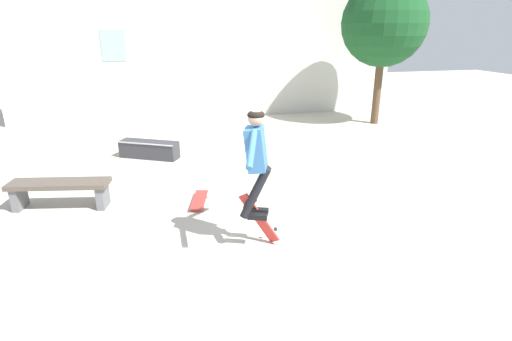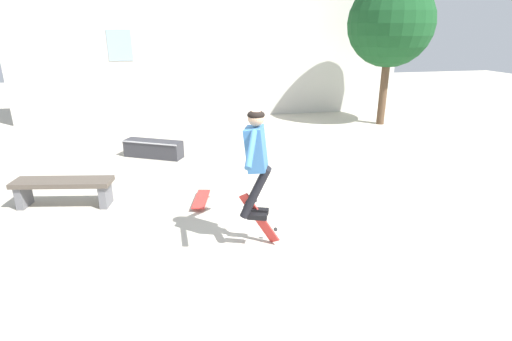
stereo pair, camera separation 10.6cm
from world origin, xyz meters
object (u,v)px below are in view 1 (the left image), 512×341
tree_right (384,24)px  skater (256,155)px  skate_ledge (149,149)px  skateboard_flipping (259,218)px  skateboard_resting (199,200)px  park_bench (60,189)px

tree_right → skater: tree_right is taller
skate_ledge → skateboard_flipping: 4.59m
skateboard_flipping → skateboard_resting: (-0.69, 1.50, -0.30)m
skate_ledge → park_bench: bearing=-92.0°
tree_right → park_bench: size_ratio=2.53×
park_bench → skater: 3.61m
skate_ledge → skateboard_resting: (0.85, -2.82, -0.13)m
skate_ledge → skater: (1.48, -4.40, 1.13)m
skate_ledge → skateboard_flipping: (1.54, -4.32, 0.17)m
park_bench → skateboard_resting: 2.30m
tree_right → skater: bearing=-130.1°
skater → skateboard_flipping: (0.06, 0.08, -0.95)m
skate_ledge → skater: bearing=-43.6°
park_bench → skateboard_resting: size_ratio=2.03×
tree_right → skater: size_ratio=2.87×
tree_right → skateboard_resting: bearing=-141.4°
skate_ledge → skater: skater is taller
park_bench → skater: skater is taller
park_bench → skateboard_flipping: bearing=-21.9°
skateboard_flipping → tree_right: bearing=78.2°
park_bench → skater: size_ratio=1.14×
skateboard_flipping → skate_ledge: bearing=137.9°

